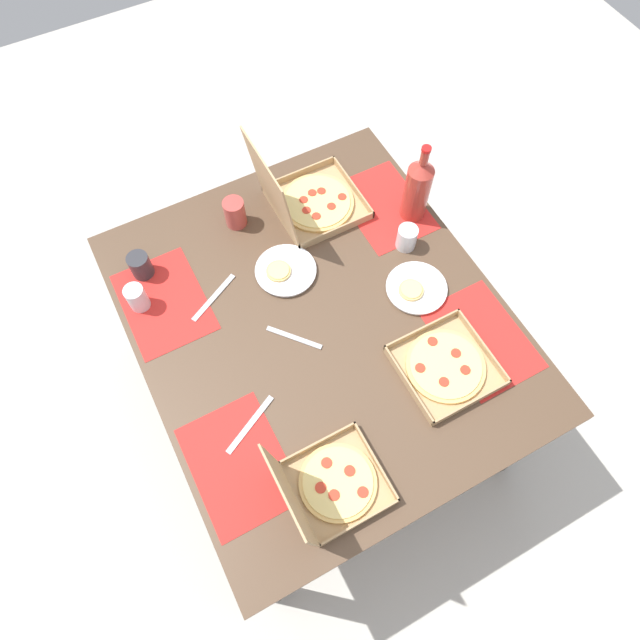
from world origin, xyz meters
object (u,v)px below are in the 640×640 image
object	(u,v)px
pizza_box_center	(328,486)
cup_spare	(137,298)
soda_bottle	(417,189)
plate_near_right	(416,288)
cup_clear_left	(407,238)
cup_clear_right	(140,265)
pizza_box_corner_right	(445,366)
plate_far_right	(285,271)
pizza_box_edge_far	(308,200)
cup_red	(235,213)

from	to	relation	value
pizza_box_center	cup_spare	world-z (taller)	pizza_box_center
pizza_box_center	cup_spare	bearing A→B (deg)	18.07
soda_bottle	cup_spare	distance (m)	1.01
pizza_box_center	plate_near_right	bearing A→B (deg)	-52.60
cup_clear_left	cup_clear_right	xyz separation A→B (m)	(0.32, 0.85, 0.00)
pizza_box_corner_right	cup_clear_left	size ratio (longest dim) A/B	3.18
pizza_box_corner_right	plate_far_right	bearing A→B (deg)	27.48
pizza_box_center	cup_clear_right	distance (m)	0.95
cup_clear_left	pizza_box_corner_right	bearing A→B (deg)	163.24
pizza_box_corner_right	cup_clear_left	bearing A→B (deg)	-16.76
pizza_box_edge_far	cup_clear_right	distance (m)	0.62
pizza_box_corner_right	pizza_box_center	world-z (taller)	pizza_box_center
plate_near_right	cup_clear_left	world-z (taller)	cup_clear_left
pizza_box_corner_right	cup_clear_right	world-z (taller)	cup_clear_right
pizza_box_edge_far	soda_bottle	xyz separation A→B (m)	(-0.19, -0.32, 0.08)
pizza_box_corner_right	plate_near_right	distance (m)	0.29
pizza_box_edge_far	cup_red	xyz separation A→B (m)	(0.07, 0.25, 0.00)
cup_spare	pizza_box_center	bearing A→B (deg)	-161.93
soda_bottle	cup_clear_right	xyz separation A→B (m)	(0.21, 0.95, -0.09)
pizza_box_center	cup_spare	xyz separation A→B (m)	(0.81, 0.27, 0.00)
pizza_box_center	cup_clear_left	distance (m)	0.88
pizza_box_edge_far	soda_bottle	bearing A→B (deg)	-120.83
plate_far_right	soda_bottle	bearing A→B (deg)	-88.65
pizza_box_edge_far	cup_spare	distance (m)	0.68
pizza_box_edge_far	cup_clear_left	distance (m)	0.38
pizza_box_corner_right	pizza_box_center	distance (m)	0.52
cup_clear_left	cup_clear_right	world-z (taller)	cup_clear_right
plate_near_right	soda_bottle	world-z (taller)	soda_bottle
pizza_box_edge_far	pizza_box_center	bearing A→B (deg)	155.88
soda_bottle	cup_clear_right	bearing A→B (deg)	77.33
cup_spare	cup_clear_right	xyz separation A→B (m)	(0.12, -0.05, -0.00)
plate_near_right	plate_far_right	size ratio (longest dim) A/B	0.98
plate_far_right	cup_clear_right	distance (m)	0.48
soda_bottle	cup_clear_left	distance (m)	0.17
plate_near_right	pizza_box_edge_far	bearing A→B (deg)	18.87
cup_red	cup_spare	distance (m)	0.45
plate_near_right	cup_spare	bearing A→B (deg)	65.64
pizza_box_corner_right	cup_clear_left	xyz separation A→B (m)	(0.45, -0.14, 0.03)
plate_near_right	cup_spare	xyz separation A→B (m)	(0.38, 0.84, 0.04)
pizza_box_edge_far	plate_far_right	size ratio (longest dim) A/B	1.66
plate_far_right	pizza_box_edge_far	bearing A→B (deg)	-43.28
pizza_box_center	plate_near_right	xyz separation A→B (m)	(0.44, -0.57, -0.04)
cup_spare	pizza_box_corner_right	bearing A→B (deg)	-130.78
soda_bottle	cup_spare	size ratio (longest dim) A/B	3.36
plate_far_right	soda_bottle	xyz separation A→B (m)	(0.01, -0.52, 0.12)
plate_far_right	pizza_box_corner_right	bearing A→B (deg)	-152.52
pizza_box_corner_right	plate_near_right	world-z (taller)	pizza_box_corner_right
cup_clear_left	cup_red	size ratio (longest dim) A/B	0.82
pizza_box_center	cup_clear_left	world-z (taller)	pizza_box_center
cup_red	plate_far_right	bearing A→B (deg)	-167.63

